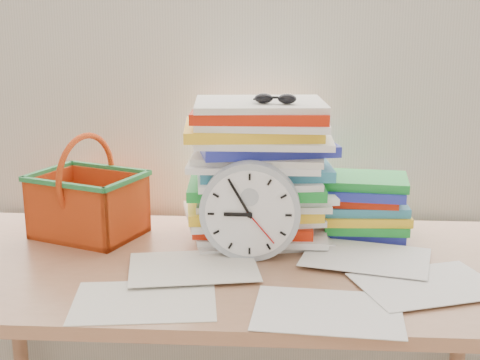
# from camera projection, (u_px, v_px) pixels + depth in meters

# --- Properties ---
(curtain) EXTENTS (2.40, 0.01, 2.50)m
(curtain) POSITION_uv_depth(u_px,v_px,m) (235.00, 21.00, 1.82)
(curtain) COLOR beige
(curtain) RESTS_ON room_shell
(desk) EXTENTS (1.40, 0.70, 0.75)m
(desk) POSITION_uv_depth(u_px,v_px,m) (225.00, 291.00, 1.61)
(desk) COLOR #9F6C4A
(desk) RESTS_ON ground
(paper_stack) EXTENTS (0.38, 0.32, 0.36)m
(paper_stack) POSITION_uv_depth(u_px,v_px,m) (259.00, 171.00, 1.71)
(paper_stack) COLOR white
(paper_stack) RESTS_ON desk
(clock) EXTENTS (0.24, 0.05, 0.24)m
(clock) POSITION_uv_depth(u_px,v_px,m) (250.00, 211.00, 1.58)
(clock) COLOR #ADB5BC
(clock) RESTS_ON desk
(sunglasses) EXTENTS (0.12, 0.11, 0.03)m
(sunglasses) POSITION_uv_depth(u_px,v_px,m) (275.00, 98.00, 1.61)
(sunglasses) COLOR black
(sunglasses) RESTS_ON paper_stack
(book_stack) EXTENTS (0.28, 0.22, 0.16)m
(book_stack) POSITION_uv_depth(u_px,v_px,m) (360.00, 206.00, 1.76)
(book_stack) COLOR white
(book_stack) RESTS_ON desk
(basket) EXTENTS (0.33, 0.29, 0.27)m
(basket) POSITION_uv_depth(u_px,v_px,m) (87.00, 186.00, 1.74)
(basket) COLOR #DC4A15
(basket) RESTS_ON desk
(scattered_papers) EXTENTS (1.26, 0.42, 0.02)m
(scattered_papers) POSITION_uv_depth(u_px,v_px,m) (225.00, 260.00, 1.59)
(scattered_papers) COLOR white
(scattered_papers) RESTS_ON desk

